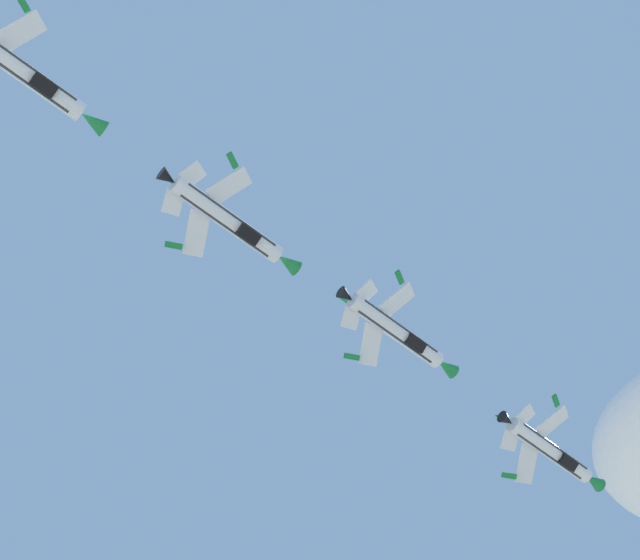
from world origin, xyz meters
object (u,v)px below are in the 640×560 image
fighter_jet_left_outer (23,72)px  fighter_jet_left_wing (398,333)px  fighter_jet_lead (552,451)px  fighter_jet_right_wing (230,222)px

fighter_jet_left_outer → fighter_jet_left_wing: bearing=90.2°
fighter_jet_lead → fighter_jet_left_wing: size_ratio=1.00×
fighter_jet_right_wing → fighter_jet_left_outer: (-16.76, -14.35, 0.19)m
fighter_jet_left_outer → fighter_jet_lead: bearing=89.6°
fighter_jet_lead → fighter_jet_left_wing: fighter_jet_left_wing is taller
fighter_jet_lead → fighter_jet_right_wing: fighter_jet_right_wing is taller
fighter_jet_left_wing → fighter_jet_lead: bearing=88.6°
fighter_jet_left_wing → fighter_jet_right_wing: size_ratio=1.00×
fighter_jet_left_wing → fighter_jet_left_outer: (-33.20, -28.12, -1.04)m
fighter_jet_left_wing → fighter_jet_right_wing: bearing=-90.2°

